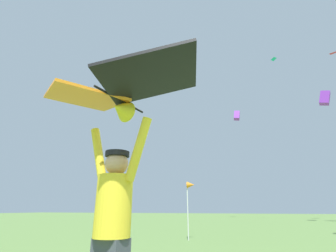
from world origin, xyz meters
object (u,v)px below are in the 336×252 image
distant_kite_purple_mid_right (237,116)px  kite_flyer_person (112,224)px  distant_kite_purple_overhead_distant (325,98)px  distant_kite_teal_high_right (274,59)px  held_stunt_kite (116,93)px  distant_kite_red_low_left (334,52)px  marker_flag (190,189)px

distant_kite_purple_mid_right → kite_flyer_person: bearing=-91.8°
kite_flyer_person → distant_kite_purple_overhead_distant: bearing=67.2°
distant_kite_teal_high_right → kite_flyer_person: bearing=-103.4°
held_stunt_kite → distant_kite_red_low_left: (11.12, 22.88, 14.04)m
distant_kite_teal_high_right → marker_flag: 22.24m
distant_kite_red_low_left → marker_flag: bearing=-127.2°
held_stunt_kite → distant_kite_purple_overhead_distant: distant_kite_purple_overhead_distant is taller
distant_kite_teal_high_right → marker_flag: size_ratio=0.24×
kite_flyer_person → held_stunt_kite: bearing=-102.8°
kite_flyer_person → distant_kite_teal_high_right: size_ratio=3.95×
kite_flyer_person → distant_kite_red_low_left: distant_kite_red_low_left is taller
held_stunt_kite → distant_kite_purple_mid_right: 29.92m
distant_kite_red_low_left → distant_kite_purple_overhead_distant: 6.95m
held_stunt_kite → distant_kite_purple_overhead_distant: bearing=67.2°
held_stunt_kite → marker_flag: (-0.84, 7.13, -0.46)m
kite_flyer_person → distant_kite_teal_high_right: (5.37, 22.48, 15.60)m
held_stunt_kite → distant_kite_teal_high_right: size_ratio=4.14×
kite_flyer_person → distant_kite_purple_mid_right: 30.31m
distant_kite_red_low_left → distant_kite_purple_overhead_distant: size_ratio=0.71×
kite_flyer_person → marker_flag: size_ratio=0.94×
kite_flyer_person → distant_kite_teal_high_right: 27.88m
kite_flyer_person → distant_kite_purple_overhead_distant: 23.93m
kite_flyer_person → distant_kite_red_low_left: size_ratio=2.07×
marker_flag → kite_flyer_person: bearing=-83.0°
kite_flyer_person → held_stunt_kite: 1.31m
kite_flyer_person → held_stunt_kite: (-0.02, -0.09, 1.30)m
kite_flyer_person → distant_kite_teal_high_right: bearing=76.6°
distant_kite_purple_mid_right → distant_kite_purple_overhead_distant: 11.09m
kite_flyer_person → distant_kite_red_low_left: 29.63m
held_stunt_kite → distant_kite_red_low_left: size_ratio=2.17×
distant_kite_purple_mid_right → distant_kite_teal_high_right: size_ratio=2.64×
distant_kite_purple_mid_right → marker_flag: size_ratio=0.63×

